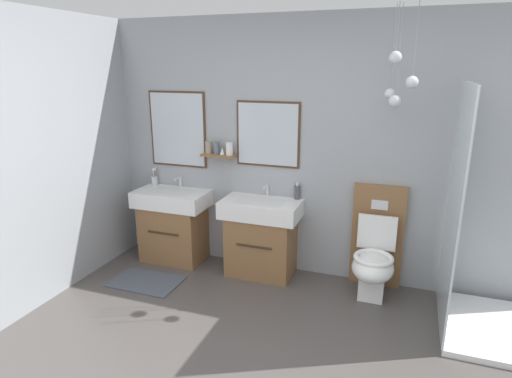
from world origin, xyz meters
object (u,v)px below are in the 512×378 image
soap_dispenser (297,192)px  shower_tray (484,284)px  toothbrush_cup (155,179)px  vanity_sink_left (174,223)px  toilet (375,255)px  vanity_sink_right (261,235)px

soap_dispenser → shower_tray: (1.66, -0.51, -0.45)m
toothbrush_cup → soap_dispenser: toothbrush_cup is taller
toothbrush_cup → shower_tray: 3.36m
vanity_sink_left → toilet: (2.12, -0.01, -0.04)m
toothbrush_cup → shower_tray: size_ratio=0.10×
vanity_sink_left → shower_tray: bearing=-6.5°
vanity_sink_left → soap_dispenser: (1.33, 0.16, 0.44)m
vanity_sink_left → vanity_sink_right: 1.01m
soap_dispenser → vanity_sink_right: bearing=-152.8°
vanity_sink_right → soap_dispenser: 0.57m
vanity_sink_right → shower_tray: size_ratio=0.40×
toilet → vanity_sink_right: bearing=179.6°
vanity_sink_left → vanity_sink_right: bearing=0.0°
vanity_sink_left → shower_tray: size_ratio=0.40×
vanity_sink_left → vanity_sink_right: (1.01, 0.00, 0.00)m
shower_tray → toothbrush_cup: bearing=171.5°
vanity_sink_right → toilet: toilet is taller
soap_dispenser → shower_tray: bearing=-16.9°
toothbrush_cup → shower_tray: (3.30, -0.50, -0.44)m
toothbrush_cup → soap_dispenser: size_ratio=1.14×
shower_tray → vanity_sink_right: bearing=170.2°
vanity_sink_left → vanity_sink_right: size_ratio=1.00×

